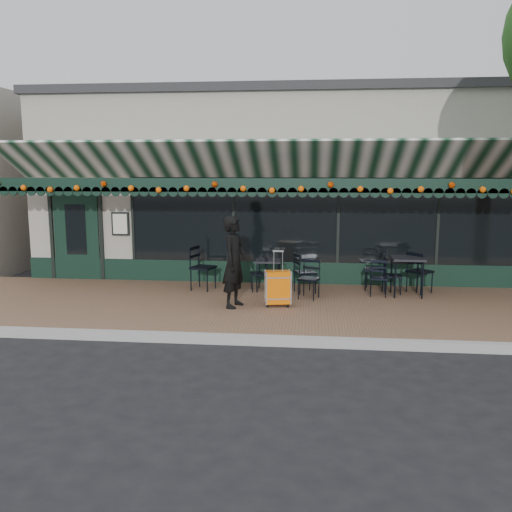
# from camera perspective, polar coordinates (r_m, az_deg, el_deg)

# --- Properties ---
(ground) EXTENTS (80.00, 80.00, 0.00)m
(ground) POSITION_cam_1_polar(r_m,az_deg,el_deg) (8.88, 0.42, -9.16)
(ground) COLOR black
(ground) RESTS_ON ground
(sidewalk) EXTENTS (18.00, 4.00, 0.15)m
(sidewalk) POSITION_cam_1_polar(r_m,az_deg,el_deg) (10.77, 1.45, -5.43)
(sidewalk) COLOR brown
(sidewalk) RESTS_ON ground
(curb) EXTENTS (18.00, 0.16, 0.15)m
(curb) POSITION_cam_1_polar(r_m,az_deg,el_deg) (8.78, 0.37, -8.86)
(curb) COLOR #9E9E99
(curb) RESTS_ON ground
(restaurant_building) EXTENTS (12.00, 9.60, 4.50)m
(restaurant_building) POSITION_cam_1_polar(r_m,az_deg,el_deg) (16.25, 3.11, 7.38)
(restaurant_building) COLOR gray
(restaurant_building) RESTS_ON ground
(woman) EXTENTS (0.58, 0.73, 1.76)m
(woman) POSITION_cam_1_polar(r_m,az_deg,el_deg) (10.36, -2.30, -0.62)
(woman) COLOR black
(woman) RESTS_ON sidewalk
(suitcase) EXTENTS (0.51, 0.34, 1.08)m
(suitcase) POSITION_cam_1_polar(r_m,az_deg,el_deg) (10.49, 2.33, -3.37)
(suitcase) COLOR orange
(suitcase) RESTS_ON sidewalk
(cafe_table_a) EXTENTS (0.66, 0.66, 0.81)m
(cafe_table_a) POSITION_cam_1_polar(r_m,az_deg,el_deg) (11.73, 15.64, -0.53)
(cafe_table_a) COLOR black
(cafe_table_a) RESTS_ON sidewalk
(cafe_table_b) EXTENTS (0.55, 0.55, 0.68)m
(cafe_table_b) POSITION_cam_1_polar(r_m,az_deg,el_deg) (11.78, 1.31, -0.75)
(cafe_table_b) COLOR black
(cafe_table_b) RESTS_ON sidewalk
(chair_a_left) EXTENTS (0.51, 0.51, 0.89)m
(chair_a_left) POSITION_cam_1_polar(r_m,az_deg,el_deg) (12.15, 12.40, -1.44)
(chair_a_left) COLOR black
(chair_a_left) RESTS_ON sidewalk
(chair_a_right) EXTENTS (0.40, 0.40, 0.75)m
(chair_a_right) POSITION_cam_1_polar(r_m,az_deg,el_deg) (11.90, 14.23, -2.07)
(chair_a_right) COLOR black
(chair_a_right) RESTS_ON sidewalk
(chair_a_front) EXTENTS (0.41, 0.41, 0.75)m
(chair_a_front) POSITION_cam_1_polar(r_m,az_deg,el_deg) (11.60, 12.77, -2.31)
(chair_a_front) COLOR black
(chair_a_front) RESTS_ON sidewalk
(chair_a_extra) EXTENTS (0.64, 0.64, 0.90)m
(chair_a_extra) POSITION_cam_1_polar(r_m,az_deg,el_deg) (12.13, 16.86, -1.61)
(chair_a_extra) COLOR black
(chair_a_extra) RESTS_ON sidewalk
(chair_b_left) EXTENTS (0.44, 0.44, 0.75)m
(chair_b_left) POSITION_cam_1_polar(r_m,az_deg,el_deg) (11.78, 0.31, -1.90)
(chair_b_left) COLOR black
(chair_b_left) RESTS_ON sidewalk
(chair_b_right) EXTENTS (0.56, 0.56, 0.87)m
(chair_b_right) POSITION_cam_1_polar(r_m,az_deg,el_deg) (11.65, 5.19, -1.77)
(chair_b_right) COLOR black
(chair_b_right) RESTS_ON sidewalk
(chair_b_front) EXTENTS (0.51, 0.51, 0.80)m
(chair_b_front) POSITION_cam_1_polar(r_m,az_deg,el_deg) (11.14, 5.58, -2.46)
(chair_b_front) COLOR black
(chair_b_front) RESTS_ON sidewalk
(chair_solo) EXTENTS (0.60, 0.60, 0.97)m
(chair_solo) POSITION_cam_1_polar(r_m,az_deg,el_deg) (11.94, -5.60, -1.26)
(chair_solo) COLOR black
(chair_solo) RESTS_ON sidewalk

